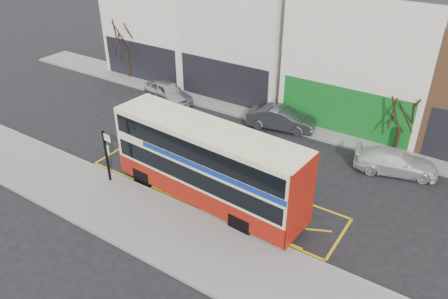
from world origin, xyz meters
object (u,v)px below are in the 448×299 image
Objects in this scene: car_grey at (281,118)px; car_white at (396,162)px; bus_stop_post at (107,151)px; car_silver at (168,92)px; street_tree_right at (405,105)px; street_tree_left at (124,28)px; double_decker_bus at (208,163)px.

car_white is (7.67, -1.21, -0.09)m from car_grey.
bus_stop_post is at bearing 142.98° from car_grey.
car_silver is 0.95× the size of street_tree_right.
car_grey is at bearing -72.95° from car_silver.
street_tree_left is (-10.11, 11.87, 2.27)m from bus_stop_post.
bus_stop_post is at bearing -135.55° from street_tree_right.
street_tree_left reaches higher than car_white.
double_decker_bus is at bearing -33.72° from street_tree_left.
street_tree_left is (-5.77, 1.89, 3.46)m from car_silver.
car_white is (12.33, 9.39, -1.29)m from bus_stop_post.
street_tree_right reaches higher than car_grey.
car_grey is at bearing 70.52° from bus_stop_post.
street_tree_right reaches higher than car_white.
street_tree_right is at bearing 60.34° from double_decker_bus.
street_tree_left is at bearing 179.15° from street_tree_right.
double_decker_bus is 2.29× the size of street_tree_right.
car_silver is 0.70× the size of street_tree_left.
double_decker_bus is at bearing -123.48° from street_tree_right.
bus_stop_post is 0.48× the size of street_tree_left.
car_white is 22.85m from street_tree_left.
car_silver is at bearing -174.45° from street_tree_right.
car_white is at bearing 41.54° from bus_stop_post.
street_tree_left reaches higher than car_grey.
car_grey is (8.99, 0.61, -0.01)m from car_silver.
car_silver is 9.01m from car_grey.
car_silver is 16.35m from street_tree_right.
bus_stop_post is 0.65× the size of street_tree_right.
car_white is at bearing -78.90° from car_silver.
street_tree_right is at bearing -0.85° from street_tree_left.
street_tree_left reaches higher than double_decker_bus.
car_grey is at bearing -4.95° from street_tree_left.
bus_stop_post is (-5.22, -1.64, -0.22)m from double_decker_bus.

